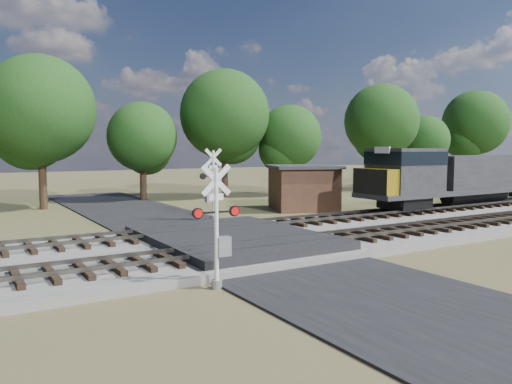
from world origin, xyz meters
TOP-DOWN VIEW (x-y plane):
  - ground at (0.00, 0.00)m, footprint 160.00×160.00m
  - ballast_bed at (10.00, 0.50)m, footprint 140.00×10.00m
  - road at (0.00, 0.00)m, footprint 7.00×60.00m
  - crossing_panel at (0.00, 0.50)m, footprint 7.00×9.00m
  - track_near at (3.12, -2.00)m, footprint 140.00×2.60m
  - track_far at (3.12, 3.00)m, footprint 140.00×2.60m
  - crossing_signal_near at (-3.53, -5.11)m, footprint 1.58×0.34m
  - crossing_signal_far at (2.81, 8.19)m, footprint 1.78×0.38m
  - equipment_shed at (10.91, 9.85)m, footprint 6.02×6.02m
  - treeline at (10.06, 20.16)m, footprint 83.45×10.45m

SIDE VIEW (x-z plane):
  - ground at x=0.00m, z-range 0.00..0.00m
  - road at x=0.00m, z-range 0.00..0.08m
  - ballast_bed at x=10.00m, z-range 0.00..0.30m
  - crossing_panel at x=0.00m, z-range 0.01..0.62m
  - track_near at x=3.12m, z-range 0.25..0.58m
  - track_far at x=3.12m, z-range 0.25..0.58m
  - equipment_shed at x=10.91m, z-range 0.02..3.20m
  - crossing_signal_near at x=-3.53m, z-range -0.33..3.60m
  - crossing_signal_far at x=2.81m, z-range -0.37..4.04m
  - treeline at x=10.06m, z-range 0.83..12.61m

